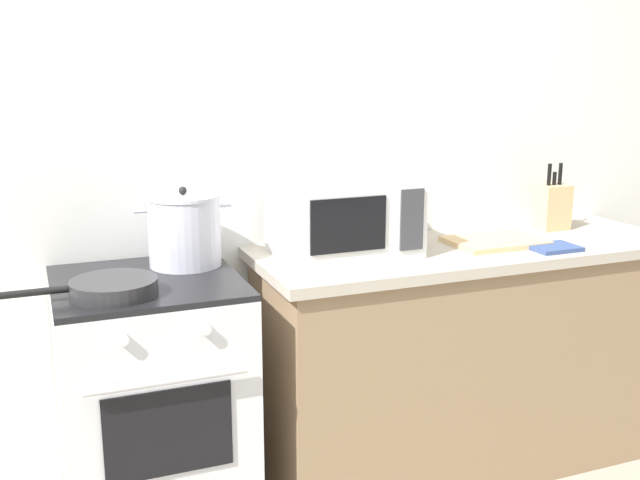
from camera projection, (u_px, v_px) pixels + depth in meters
name	position (u px, v px, depth m)	size (l,w,h in m)	color
back_wall	(295.00, 157.00, 2.94)	(4.40, 0.10, 2.50)	silver
lower_cabinet_right	(465.00, 360.00, 3.02)	(1.64, 0.56, 0.88)	#8C7051
countertop_right	(470.00, 250.00, 2.92)	(1.70, 0.60, 0.04)	#ADA393
stove	(154.00, 409.00, 2.55)	(0.60, 0.64, 0.92)	silver
stock_pot	(184.00, 230.00, 2.60)	(0.34, 0.26, 0.28)	silver
frying_pan	(112.00, 287.00, 2.28)	(0.47, 0.27, 0.05)	#28282B
microwave	(344.00, 214.00, 2.75)	(0.50, 0.37, 0.30)	white
cutting_board	(495.00, 241.00, 2.93)	(0.36, 0.26, 0.02)	tan
knife_block	(552.00, 206.00, 3.17)	(0.13, 0.10, 0.28)	tan
oven_mitt	(554.00, 248.00, 2.84)	(0.18, 0.14, 0.02)	#33477A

